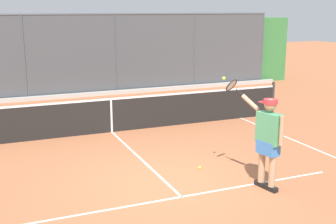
# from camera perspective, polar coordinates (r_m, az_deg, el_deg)

# --- Properties ---
(ground_plane) EXTENTS (60.00, 60.00, 0.00)m
(ground_plane) POSITION_cam_1_polar(r_m,az_deg,el_deg) (8.77, -0.23, -9.15)
(ground_plane) COLOR #A8603D
(court_line_markings) EXTENTS (8.39, 8.56, 0.01)m
(court_line_markings) POSITION_cam_1_polar(r_m,az_deg,el_deg) (7.85, 2.92, -11.95)
(court_line_markings) COLOR white
(court_line_markings) RESTS_ON ground
(fence_backdrop) EXTENTS (20.32, 1.37, 3.17)m
(fence_backdrop) POSITION_cam_1_polar(r_m,az_deg,el_deg) (17.97, -12.73, 6.91)
(fence_backdrop) COLOR #474C51
(fence_backdrop) RESTS_ON ground
(tennis_net) EXTENTS (10.78, 0.09, 1.07)m
(tennis_net) POSITION_cam_1_polar(r_m,az_deg,el_deg) (12.21, -7.36, -0.36)
(tennis_net) COLOR #2D2D2D
(tennis_net) RESTS_ON ground
(tennis_player) EXTENTS (0.65, 1.37, 2.04)m
(tennis_player) POSITION_cam_1_polar(r_m,az_deg,el_deg) (8.38, 12.79, -3.08)
(tennis_player) COLOR black
(tennis_player) RESTS_ON ground
(tennis_ball_mid_court) EXTENTS (0.07, 0.07, 0.07)m
(tennis_ball_mid_court) POSITION_cam_1_polar(r_m,az_deg,el_deg) (9.48, 4.10, -7.21)
(tennis_ball_mid_court) COLOR #CCDB33
(tennis_ball_mid_court) RESTS_ON ground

